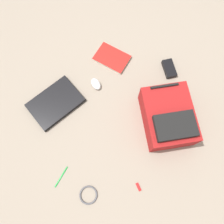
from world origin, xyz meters
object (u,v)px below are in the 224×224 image
at_px(laptop, 55,103).
at_px(cable_coil, 88,195).
at_px(usb_stick, 139,187).
at_px(computer_mouse, 96,84).
at_px(power_brick, 169,69).
at_px(book_comic, 112,58).
at_px(pen_black, 61,177).
at_px(backpack, 168,118).

distance_m(laptop, cable_coil, 0.64).
bearing_deg(laptop, usb_stick, -65.74).
distance_m(computer_mouse, power_brick, 0.54).
xyz_separation_m(book_comic, pen_black, (-0.59, -0.67, -0.01)).
distance_m(power_brick, pen_black, 1.04).
height_order(cable_coil, usb_stick, cable_coil).
distance_m(backpack, pen_black, 0.77).
bearing_deg(laptop, cable_coil, -88.64).
distance_m(backpack, laptop, 0.76).
height_order(laptop, power_brick, power_brick).
height_order(laptop, cable_coil, laptop).
distance_m(laptop, pen_black, 0.49).
bearing_deg(laptop, book_comic, 21.32).
xyz_separation_m(computer_mouse, pen_black, (-0.41, -0.51, -0.01)).
height_order(cable_coil, pen_black, same).
xyz_separation_m(power_brick, pen_black, (-0.95, -0.44, -0.01)).
relative_size(backpack, usb_stick, 8.52).
bearing_deg(power_brick, pen_black, -155.18).
distance_m(backpack, usb_stick, 0.47).
distance_m(backpack, cable_coil, 0.69).
xyz_separation_m(backpack, laptop, (-0.65, 0.38, -0.08)).
height_order(backpack, book_comic, backpack).
bearing_deg(power_brick, usb_stick, -127.91).
height_order(laptop, book_comic, laptop).
relative_size(laptop, book_comic, 1.40).
xyz_separation_m(computer_mouse, power_brick, (0.53, -0.07, -0.00)).
height_order(backpack, usb_stick, backpack).
height_order(book_comic, power_brick, power_brick).
relative_size(backpack, power_brick, 3.18).
distance_m(pen_black, usb_stick, 0.48).
bearing_deg(computer_mouse, power_brick, -16.73).
bearing_deg(cable_coil, backpack, 22.07).
relative_size(laptop, pen_black, 2.88).
relative_size(backpack, computer_mouse, 4.69).
height_order(book_comic, computer_mouse, computer_mouse).
bearing_deg(pen_black, power_brick, 24.82).
bearing_deg(cable_coil, pen_black, 127.47).
height_order(computer_mouse, cable_coil, computer_mouse).
bearing_deg(computer_mouse, usb_stick, -97.74).
bearing_deg(usb_stick, book_comic, 79.47).
distance_m(book_comic, pen_black, 0.90).
bearing_deg(book_comic, computer_mouse, -138.82).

